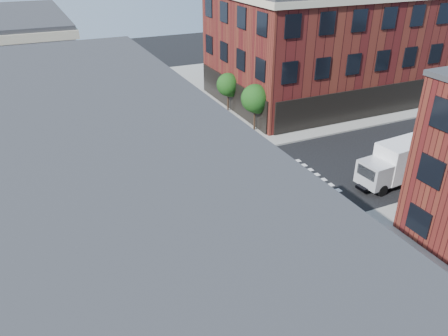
% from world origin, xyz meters
% --- Properties ---
extents(ground, '(120.00, 120.00, 0.00)m').
position_xyz_m(ground, '(0.00, 0.00, 0.00)').
color(ground, black).
rests_on(ground, ground).
extents(sidewalk_ne, '(30.00, 30.00, 0.15)m').
position_xyz_m(sidewalk_ne, '(21.00, 21.00, 0.07)').
color(sidewalk_ne, gray).
rests_on(sidewalk_ne, ground).
extents(building_ne, '(25.00, 16.00, 12.00)m').
position_xyz_m(building_ne, '(20.50, 16.00, 6.00)').
color(building_ne, '#471112').
rests_on(building_ne, ground).
extents(tree_near, '(2.69, 2.69, 4.49)m').
position_xyz_m(tree_near, '(7.56, 9.98, 3.16)').
color(tree_near, black).
rests_on(tree_near, ground).
extents(tree_far, '(2.43, 2.43, 4.07)m').
position_xyz_m(tree_far, '(7.56, 15.98, 2.87)').
color(tree_far, black).
rests_on(tree_far, ground).
extents(signal_pole, '(1.29, 1.24, 4.60)m').
position_xyz_m(signal_pole, '(-6.72, -6.68, 2.86)').
color(signal_pole, black).
rests_on(signal_pole, ground).
extents(box_truck, '(7.30, 2.70, 3.24)m').
position_xyz_m(box_truck, '(12.82, -3.45, 1.69)').
color(box_truck, white).
rests_on(box_truck, ground).
extents(traffic_cone, '(0.40, 0.40, 0.72)m').
position_xyz_m(traffic_cone, '(-5.70, -5.43, 0.35)').
color(traffic_cone, '#D76509').
rests_on(traffic_cone, ground).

